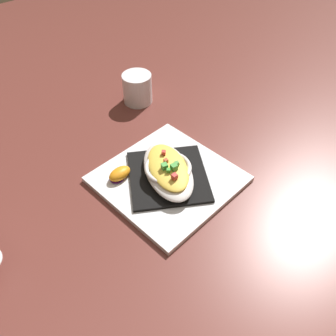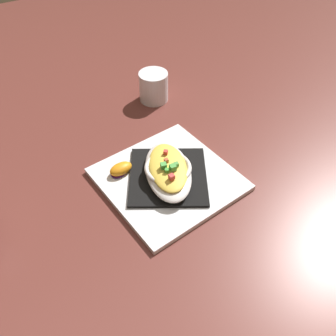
# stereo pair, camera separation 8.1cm
# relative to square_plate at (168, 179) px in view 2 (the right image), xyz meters

# --- Properties ---
(ground_plane) EXTENTS (2.60, 2.60, 0.00)m
(ground_plane) POSITION_rel_square_plate_xyz_m (0.00, 0.00, -0.01)
(ground_plane) COLOR brown
(square_plate) EXTENTS (0.31, 0.31, 0.01)m
(square_plate) POSITION_rel_square_plate_xyz_m (0.00, 0.00, 0.00)
(square_plate) COLOR white
(square_plate) RESTS_ON ground_plane
(folded_napkin) EXTENTS (0.24, 0.25, 0.01)m
(folded_napkin) POSITION_rel_square_plate_xyz_m (0.00, 0.00, 0.01)
(folded_napkin) COLOR black
(folded_napkin) RESTS_ON square_plate
(gratin_dish) EXTENTS (0.16, 0.22, 0.05)m
(gratin_dish) POSITION_rel_square_plate_xyz_m (0.00, 0.00, 0.03)
(gratin_dish) COLOR silver
(gratin_dish) RESTS_ON folded_napkin
(orange_garnish) EXTENTS (0.06, 0.06, 0.03)m
(orange_garnish) POSITION_rel_square_plate_xyz_m (0.09, -0.07, 0.02)
(orange_garnish) COLOR #45166C
(orange_garnish) RESTS_ON square_plate
(coffee_mug) EXTENTS (0.08, 0.11, 0.09)m
(coffee_mug) POSITION_rel_square_plate_xyz_m (-0.13, -0.31, 0.03)
(coffee_mug) COLOR white
(coffee_mug) RESTS_ON ground_plane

